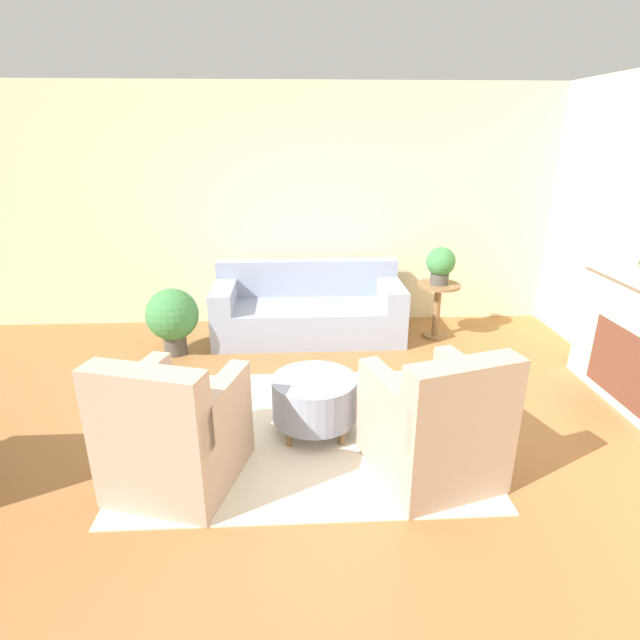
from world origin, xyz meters
name	(u,v)px	position (x,y,z in m)	size (l,w,h in m)	color
ground_plane	(305,431)	(0.00, 0.00, 0.00)	(16.00, 16.00, 0.00)	#996638
wall_back	(299,209)	(0.00, 2.63, 1.40)	(9.15, 0.12, 2.80)	beige
rug	(305,431)	(0.00, 0.00, 0.01)	(2.64, 2.03, 0.01)	beige
couch	(308,311)	(0.09, 2.06, 0.30)	(2.15, 0.91, 0.84)	#8E99B2
armchair_left	(174,435)	(-0.88, -0.58, 0.38)	(0.95, 1.00, 0.97)	tan
armchair_right	(436,428)	(0.88, -0.58, 0.38)	(0.95, 1.00, 0.97)	tan
ottoman_table	(314,398)	(0.08, 0.01, 0.30)	(0.67, 0.67, 0.46)	#8E99B2
side_table	(437,302)	(1.57, 1.92, 0.43)	(0.48, 0.48, 0.65)	olive
vase_mantel_near	(629,257)	(2.87, 0.70, 1.23)	(0.16, 0.16, 0.22)	silver
potted_plant_on_side_table	(441,264)	(1.57, 1.92, 0.88)	(0.32, 0.32, 0.42)	#4C4742
potted_plant_floor	(172,316)	(-1.37, 1.60, 0.43)	(0.55, 0.55, 0.73)	#4C4742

